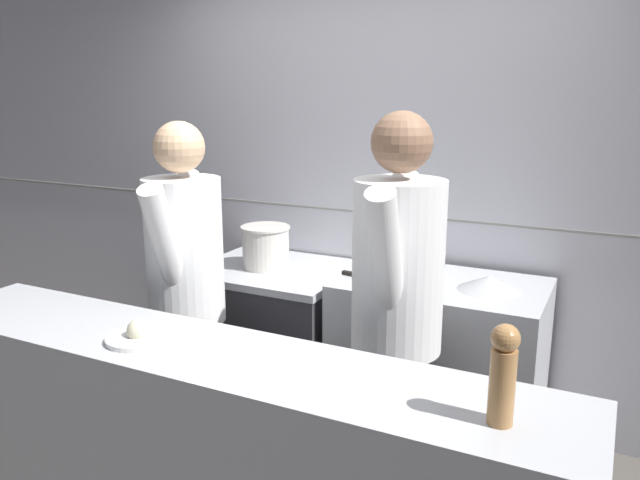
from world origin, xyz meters
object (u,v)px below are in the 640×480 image
Objects in this scene: chefs_knife at (368,278)px; plated_dish_main at (138,335)px; pepper_mill at (503,372)px; mixing_bowl_steel at (489,283)px; chef_sous at (397,312)px; chef_head_cook at (187,288)px; oven_range at (276,339)px; stock_pot at (266,246)px.

plated_dish_main is at bearing -106.53° from chefs_knife.
chefs_knife is at bearing 125.44° from pepper_mill.
plated_dish_main is 0.81× the size of pepper_mill.
plated_dish_main is at bearing -125.53° from mixing_bowl_steel.
chef_sous reaches higher than mixing_bowl_steel.
chef_head_cook is at bearing 157.83° from pepper_mill.
plated_dish_main is at bearing -144.53° from chef_sous.
chef_sous reaches higher than chefs_knife.
chef_head_cook is (-0.28, 0.62, -0.05)m from plated_dish_main.
oven_range is 2.13m from pepper_mill.
pepper_mill is at bearing -0.19° from plated_dish_main.
mixing_bowl_steel is 1.31× the size of plated_dish_main.
stock_pot is at bearing 171.82° from chefs_knife.
chefs_knife reaches higher than oven_range.
pepper_mill is at bearing -39.42° from chef_head_cook.
plated_dish_main reaches higher than oven_range.
chef_sous reaches higher than stock_pot.
chefs_knife is 0.89m from chef_head_cook.
chef_head_cook reaches higher than pepper_mill.
mixing_bowl_steel is (1.19, -0.02, 0.51)m from oven_range.
stock_pot is 1.23m from mixing_bowl_steel.
oven_range is 1.30m from mixing_bowl_steel.
oven_range is at bearing 169.28° from chefs_knife.
oven_range is 1.48m from plated_dish_main.
plated_dish_main is (0.25, -1.35, 0.56)m from oven_range.
pepper_mill reaches higher than chefs_knife.
mixing_bowl_steel is at bearing -1.15° from oven_range.
mixing_bowl_steel reaches higher than oven_range.
chef_head_cook reaches higher than plated_dish_main.
chef_sous is at bearing -13.95° from chef_head_cook.
stock_pot is 0.98× the size of pepper_mill.
pepper_mill reaches higher than oven_range.
mixing_bowl_steel is at bearing -0.09° from stock_pot.
oven_range is 3.11× the size of pepper_mill.
oven_range is 2.93× the size of mixing_bowl_steel.
chef_head_cook is at bearing -92.61° from oven_range.
chef_head_cook reaches higher than mixing_bowl_steel.
chefs_knife is at bearing 114.36° from chef_sous.
stock_pot is 0.16× the size of chef_sous.
pepper_mill reaches higher than mixing_bowl_steel.
stock_pot is 0.16× the size of chef_head_cook.
plated_dish_main is at bearing -79.68° from oven_range.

